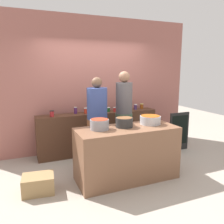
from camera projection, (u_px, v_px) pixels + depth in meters
ground at (119, 171)px, 4.24m from camera, size 12.00×12.00×0.00m
storefront_wall at (94, 85)px, 5.27m from camera, size 4.80×0.12×3.00m
display_shelf at (99, 132)px, 5.15m from camera, size 2.70×0.36×0.91m
prep_table at (127, 153)px, 3.88m from camera, size 1.70×0.70×0.90m
preserve_jar_0 at (52, 114)px, 4.61m from camera, size 0.09×0.09×0.12m
preserve_jar_1 at (76, 110)px, 4.92m from camera, size 0.07×0.07×0.14m
preserve_jar_2 at (86, 111)px, 4.95m from camera, size 0.09×0.09×0.12m
preserve_jar_3 at (92, 110)px, 5.02m from camera, size 0.09×0.09×0.12m
preserve_jar_4 at (98, 109)px, 5.02m from camera, size 0.09×0.09×0.14m
preserve_jar_5 at (102, 110)px, 5.10m from camera, size 0.07×0.07×0.10m
preserve_jar_6 at (108, 109)px, 5.15m from camera, size 0.09×0.09×0.10m
preserve_jar_7 at (115, 109)px, 5.14m from camera, size 0.07×0.07×0.10m
preserve_jar_8 at (121, 108)px, 5.26m from camera, size 0.07×0.07×0.14m
preserve_jar_9 at (125, 108)px, 5.35m from camera, size 0.08×0.08×0.11m
preserve_jar_10 at (136, 107)px, 5.42m from camera, size 0.07×0.07×0.13m
preserve_jar_11 at (142, 106)px, 5.54m from camera, size 0.08×0.08×0.12m
cooking_pot_left at (99, 124)px, 3.68m from camera, size 0.31×0.31×0.17m
cooking_pot_center at (124, 122)px, 3.84m from camera, size 0.29×0.29×0.16m
cooking_pot_right at (150, 120)px, 4.04m from camera, size 0.36×0.36×0.15m
cook_with_tongs at (97, 128)px, 4.31m from camera, size 0.39×0.39×1.71m
cook_in_cap at (124, 121)px, 4.60m from camera, size 0.34×0.34×1.81m
bread_crate at (38, 184)px, 3.48m from camera, size 0.50×0.40×0.27m
chalkboard_sign at (179, 131)px, 5.26m from camera, size 0.51×0.04×0.88m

